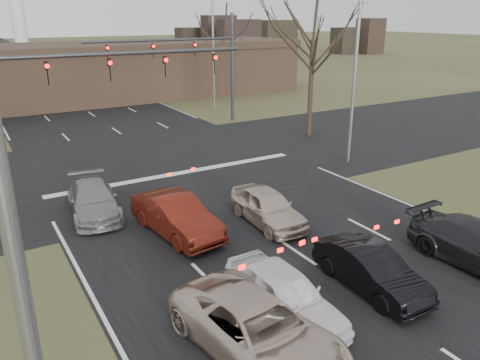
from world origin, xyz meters
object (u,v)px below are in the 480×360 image
object	(u,v)px
streetlight_right_near	(353,61)
car_black_hatch	(370,269)
mast_arm_near	(63,83)
car_white_sedan	(284,294)
streetlight_left	(36,260)
car_silver_ahead	(268,207)
streetlight_right_far	(211,44)
car_grey_ahead	(93,199)
mast_arm_far	(199,56)
car_red_ahead	(176,216)
building	(91,72)
car_silver_suv	(258,330)

from	to	relation	value
streetlight_right_near	car_black_hatch	xyz separation A→B (m)	(-8.32, -9.96, -4.93)
mast_arm_near	car_white_sedan	distance (m)	13.77
streetlight_left	car_silver_ahead	world-z (taller)	streetlight_left
streetlight_right_near	streetlight_right_far	bearing A→B (deg)	88.32
streetlight_right_far	car_grey_ahead	bearing A→B (deg)	-130.45
mast_arm_near	mast_arm_far	distance (m)	15.17
streetlight_right_far	car_red_ahead	bearing A→B (deg)	-120.99
building	car_grey_ahead	size ratio (longest dim) A/B	9.40
building	mast_arm_near	distance (m)	26.14
building	streetlight_right_near	size ratio (longest dim) A/B	4.24
streetlight_right_far	car_grey_ahead	world-z (taller)	streetlight_right_far
mast_arm_near	streetlight_right_near	xyz separation A→B (m)	(14.05, -3.00, 0.51)
car_silver_suv	streetlight_right_far	bearing A→B (deg)	56.87
mast_arm_far	car_white_sedan	size ratio (longest dim) A/B	2.65
building	mast_arm_near	xyz separation A→B (m)	(-7.23, -25.00, 2.41)
mast_arm_far	mast_arm_near	bearing A→B (deg)	-138.78
car_silver_suv	car_black_hatch	distance (m)	4.56
streetlight_right_near	car_silver_suv	xyz separation A→B (m)	(-12.82, -10.68, -4.88)
streetlight_right_near	car_silver_ahead	bearing A→B (deg)	-151.83
car_black_hatch	car_silver_ahead	world-z (taller)	car_silver_ahead
car_black_hatch	car_red_ahead	distance (m)	7.33
building	streetlight_left	xyz separation A→B (m)	(-10.82, -42.00, 2.92)
building	mast_arm_far	size ratio (longest dim) A/B	3.81
car_black_hatch	streetlight_right_near	bearing A→B (deg)	52.35
car_grey_ahead	building	bearing A→B (deg)	82.87
building	streetlight_right_near	world-z (taller)	streetlight_right_near
mast_arm_near	car_silver_suv	distance (m)	14.41
car_silver_suv	car_red_ahead	world-z (taller)	car_red_ahead
streetlight_left	mast_arm_far	bearing A→B (deg)	60.94
car_silver_ahead	car_silver_suv	bearing A→B (deg)	-122.63
car_white_sedan	building	bearing A→B (deg)	82.26
mast_arm_near	streetlight_right_far	xyz separation A→B (m)	(14.55, 14.00, 0.51)
streetlight_left	car_grey_ahead	world-z (taller)	streetlight_left
car_black_hatch	mast_arm_near	bearing A→B (deg)	116.10
car_silver_suv	car_black_hatch	bearing A→B (deg)	1.67
streetlight_right_far	car_silver_ahead	xyz separation A→B (m)	(-8.82, -21.46, -4.89)
mast_arm_near	car_grey_ahead	size ratio (longest dim) A/B	2.69
mast_arm_far	streetlight_left	size ratio (longest dim) A/B	1.11
car_black_hatch	car_grey_ahead	xyz separation A→B (m)	(-5.69, 9.93, 0.00)
mast_arm_near	car_black_hatch	world-z (taller)	mast_arm_near
streetlight_right_far	car_grey_ahead	xyz separation A→B (m)	(-14.52, -17.02, -4.93)
car_silver_ahead	mast_arm_near	bearing A→B (deg)	130.79
streetlight_right_near	car_silver_ahead	size ratio (longest dim) A/B	2.45
streetlight_left	streetlight_right_near	world-z (taller)	same
car_grey_ahead	car_white_sedan	bearing A→B (deg)	-67.78
car_black_hatch	car_silver_ahead	size ratio (longest dim) A/B	0.97
building	car_red_ahead	xyz separation A→B (m)	(-5.00, -31.51, -1.92)
mast_arm_near	car_white_sedan	world-z (taller)	mast_arm_near
streetlight_right_far	car_silver_ahead	distance (m)	23.71
mast_arm_far	streetlight_right_near	distance (m)	13.28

